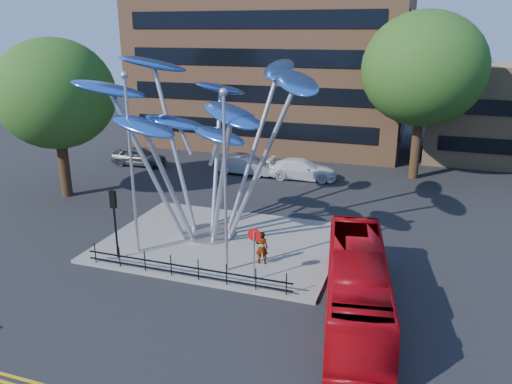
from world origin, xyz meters
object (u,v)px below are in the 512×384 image
at_px(parked_car_right, 302,169).
at_px(parked_car_mid, 245,165).
at_px(street_lamp_right, 225,167).
at_px(traffic_light_island, 114,210).
at_px(leaf_sculpture, 205,110).
at_px(red_bus, 357,284).
at_px(street_lamp_left, 130,150).
at_px(tree_right, 424,69).
at_px(tree_left, 55,94).
at_px(pedestrian, 262,248).
at_px(parked_car_left, 139,156).
at_px(no_entry_sign_island, 254,245).

bearing_deg(parked_car_right, parked_car_mid, 87.74).
bearing_deg(street_lamp_right, traffic_light_island, -174.81).
distance_m(leaf_sculpture, red_bus, 11.57).
xyz_separation_m(street_lamp_left, parked_car_mid, (0.10, 15.35, -4.60)).
distance_m(tree_right, parked_car_right, 11.16).
height_order(tree_left, parked_car_right, tree_left).
xyz_separation_m(tree_right, pedestrian, (-6.19, -17.84, -7.07)).
height_order(red_bus, parked_car_right, red_bus).
height_order(leaf_sculpture, parked_car_mid, leaf_sculpture).
relative_size(red_bus, pedestrian, 5.85).
bearing_deg(parked_car_left, red_bus, -131.50).
bearing_deg(street_lamp_left, parked_car_mid, 89.63).
distance_m(red_bus, pedestrian, 5.54).
relative_size(street_lamp_left, traffic_light_island, 2.57).
bearing_deg(parked_car_right, tree_left, 118.27).
height_order(tree_left, red_bus, tree_left).
bearing_deg(tree_left, street_lamp_left, -34.38).
distance_m(street_lamp_right, no_entry_sign_island, 3.64).
xyz_separation_m(no_entry_sign_island, parked_car_right, (-1.90, 16.50, -1.07)).
bearing_deg(red_bus, street_lamp_left, 159.70).
bearing_deg(street_lamp_right, street_lamp_left, 174.29).
height_order(traffic_light_island, red_bus, traffic_light_island).
xyz_separation_m(tree_left, red_bus, (20.60, -8.60, -5.47)).
height_order(leaf_sculpture, street_lamp_right, leaf_sculpture).
relative_size(pedestrian, parked_car_mid, 0.36).
distance_m(tree_left, traffic_light_island, 12.44).
height_order(street_lamp_left, no_entry_sign_island, street_lamp_left).
distance_m(tree_right, red_bus, 21.72).
distance_m(street_lamp_left, red_bus, 12.00).
relative_size(parked_car_left, parked_car_mid, 0.99).
xyz_separation_m(parked_car_mid, parked_car_right, (4.50, 0.16, -0.00)).
bearing_deg(red_bus, parked_car_left, 130.27).
xyz_separation_m(leaf_sculpture, street_lamp_left, (-2.43, -3.18, -1.52)).
relative_size(tree_right, pedestrian, 7.46).
relative_size(street_lamp_right, red_bus, 0.87).
bearing_deg(parked_car_left, parked_car_right, -89.03).
distance_m(tree_right, traffic_light_island, 24.06).
distance_m(red_bus, parked_car_mid, 20.64).
bearing_deg(street_lamp_right, parked_car_right, 91.43).
height_order(pedestrian, parked_car_left, pedestrian).
bearing_deg(parked_car_mid, leaf_sculpture, -167.22).
relative_size(street_lamp_left, parked_car_mid, 1.92).
bearing_deg(parked_car_right, leaf_sculpture, 165.70).
bearing_deg(street_lamp_left, red_bus, -10.73).
bearing_deg(leaf_sculpture, traffic_light_island, -125.04).
bearing_deg(street_lamp_left, tree_right, 55.95).
bearing_deg(street_lamp_left, street_lamp_right, -5.71).
relative_size(street_lamp_left, no_entry_sign_island, 3.59).
bearing_deg(red_bus, leaf_sculpture, 139.06).
bearing_deg(street_lamp_left, pedestrian, 5.97).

